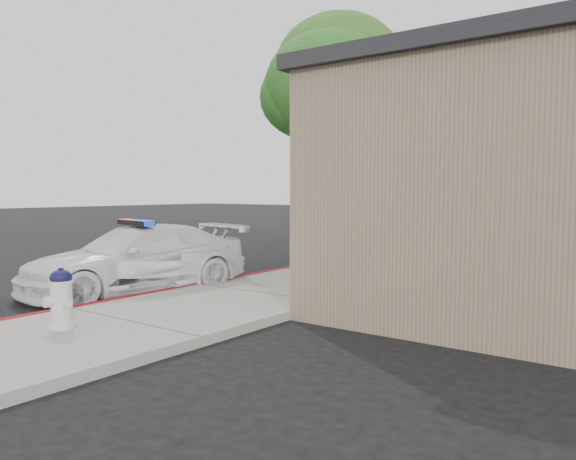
# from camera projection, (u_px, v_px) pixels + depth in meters

# --- Properties ---
(ground) EXTENTS (120.00, 120.00, 0.00)m
(ground) POSITION_uv_depth(u_px,v_px,m) (197.00, 290.00, 11.79)
(ground) COLOR black
(ground) RESTS_ON ground
(sidewalk) EXTENTS (3.20, 60.00, 0.15)m
(sidewalk) POSITION_uv_depth(u_px,v_px,m) (336.00, 276.00, 13.23)
(sidewalk) COLOR gray
(sidewalk) RESTS_ON ground
(red_curb) EXTENTS (0.14, 60.00, 0.16)m
(red_curb) POSITION_uv_depth(u_px,v_px,m) (285.00, 271.00, 14.15)
(red_curb) COLOR maroon
(red_curb) RESTS_ON ground
(police_car) EXTENTS (2.82, 5.05, 1.50)m
(police_car) POSITION_uv_depth(u_px,v_px,m) (137.00, 259.00, 11.61)
(police_car) COLOR white
(police_car) RESTS_ON ground
(fire_hydrant) EXTENTS (0.50, 0.43, 0.86)m
(fire_hydrant) POSITION_uv_depth(u_px,v_px,m) (61.00, 298.00, 7.90)
(fire_hydrant) COLOR silver
(fire_hydrant) RESTS_ON sidewalk
(street_tree_near) EXTENTS (3.47, 3.17, 5.80)m
(street_tree_near) POSITION_uv_depth(u_px,v_px,m) (329.00, 92.00, 13.45)
(street_tree_near) COLOR black
(street_tree_near) RESTS_ON sidewalk
(street_tree_mid) EXTENTS (3.52, 3.51, 6.58)m
(street_tree_mid) POSITION_uv_depth(u_px,v_px,m) (340.00, 76.00, 14.65)
(street_tree_mid) COLOR black
(street_tree_mid) RESTS_ON sidewalk
(street_tree_far) EXTENTS (2.98, 2.73, 5.16)m
(street_tree_far) POSITION_uv_depth(u_px,v_px,m) (441.00, 137.00, 19.79)
(street_tree_far) COLOR black
(street_tree_far) RESTS_ON sidewalk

